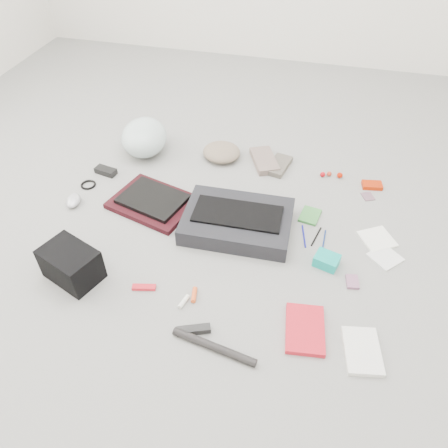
% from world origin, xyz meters
% --- Properties ---
extents(ground_plane, '(4.00, 4.00, 0.00)m').
position_xyz_m(ground_plane, '(0.00, 0.00, 0.00)').
color(ground_plane, gray).
extents(messenger_bag, '(0.50, 0.36, 0.08)m').
position_xyz_m(messenger_bag, '(0.05, 0.04, 0.04)').
color(messenger_bag, black).
rests_on(messenger_bag, ground_plane).
extents(bag_flap, '(0.40, 0.19, 0.01)m').
position_xyz_m(bag_flap, '(0.05, 0.04, 0.09)').
color(bag_flap, black).
rests_on(bag_flap, messenger_bag).
extents(laptop_sleeve, '(0.45, 0.38, 0.03)m').
position_xyz_m(laptop_sleeve, '(-0.38, 0.10, 0.01)').
color(laptop_sleeve, black).
rests_on(laptop_sleeve, ground_plane).
extents(laptop, '(0.35, 0.29, 0.02)m').
position_xyz_m(laptop, '(-0.38, 0.10, 0.04)').
color(laptop, black).
rests_on(laptop, laptop_sleeve).
extents(bike_helmet, '(0.32, 0.36, 0.19)m').
position_xyz_m(bike_helmet, '(-0.59, 0.53, 0.09)').
color(bike_helmet, silver).
rests_on(bike_helmet, ground_plane).
extents(beanie, '(0.26, 0.25, 0.07)m').
position_xyz_m(beanie, '(-0.16, 0.58, 0.04)').
color(beanie, gray).
rests_on(beanie, ground_plane).
extents(mitten_left, '(0.20, 0.26, 0.03)m').
position_xyz_m(mitten_left, '(0.08, 0.58, 0.02)').
color(mitten_left, gray).
rests_on(mitten_left, ground_plane).
extents(mitten_right, '(0.13, 0.20, 0.03)m').
position_xyz_m(mitten_right, '(0.17, 0.56, 0.01)').
color(mitten_right, '#5F594E').
rests_on(mitten_right, ground_plane).
extents(power_brick, '(0.12, 0.07, 0.03)m').
position_xyz_m(power_brick, '(-0.72, 0.28, 0.02)').
color(power_brick, black).
rests_on(power_brick, ground_plane).
extents(cable_coil, '(0.09, 0.09, 0.01)m').
position_xyz_m(cable_coil, '(-0.76, 0.16, 0.01)').
color(cable_coil, black).
rests_on(cable_coil, ground_plane).
extents(mouse, '(0.09, 0.12, 0.04)m').
position_xyz_m(mouse, '(-0.77, 0.01, 0.02)').
color(mouse, '#B6B5BC').
rests_on(mouse, ground_plane).
extents(camera_bag, '(0.26, 0.23, 0.14)m').
position_xyz_m(camera_bag, '(-0.54, -0.40, 0.07)').
color(camera_bag, black).
rests_on(camera_bag, ground_plane).
extents(multitool, '(0.10, 0.05, 0.01)m').
position_xyz_m(multitool, '(-0.23, -0.40, 0.01)').
color(multitool, red).
rests_on(multitool, ground_plane).
extents(toiletry_tube_white, '(0.03, 0.07, 0.02)m').
position_xyz_m(toiletry_tube_white, '(-0.05, -0.43, 0.01)').
color(toiletry_tube_white, white).
rests_on(toiletry_tube_white, ground_plane).
extents(toiletry_tube_orange, '(0.03, 0.07, 0.02)m').
position_xyz_m(toiletry_tube_orange, '(-0.02, -0.39, 0.01)').
color(toiletry_tube_orange, '#EA5421').
rests_on(toiletry_tube_orange, ground_plane).
extents(u_lock, '(0.13, 0.08, 0.03)m').
position_xyz_m(u_lock, '(0.02, -0.54, 0.01)').
color(u_lock, black).
rests_on(u_lock, ground_plane).
extents(bike_pump, '(0.32, 0.09, 0.03)m').
position_xyz_m(bike_pump, '(0.11, -0.59, 0.01)').
color(bike_pump, black).
rests_on(bike_pump, ground_plane).
extents(book_red, '(0.17, 0.23, 0.02)m').
position_xyz_m(book_red, '(0.42, -0.44, 0.01)').
color(book_red, red).
rests_on(book_red, ground_plane).
extents(book_white, '(0.16, 0.21, 0.02)m').
position_xyz_m(book_white, '(0.63, -0.48, 0.01)').
color(book_white, white).
rests_on(book_white, ground_plane).
extents(notepad, '(0.11, 0.13, 0.01)m').
position_xyz_m(notepad, '(0.37, 0.20, 0.01)').
color(notepad, '#398039').
rests_on(notepad, ground_plane).
extents(pen_blue, '(0.04, 0.14, 0.01)m').
position_xyz_m(pen_blue, '(0.36, 0.06, 0.00)').
color(pen_blue, '#12158F').
rests_on(pen_blue, ground_plane).
extents(pen_black, '(0.04, 0.13, 0.01)m').
position_xyz_m(pen_black, '(0.41, 0.07, 0.00)').
color(pen_black, black).
rests_on(pen_black, ground_plane).
extents(pen_navy, '(0.01, 0.12, 0.01)m').
position_xyz_m(pen_navy, '(0.45, 0.06, 0.00)').
color(pen_navy, navy).
rests_on(pen_navy, ground_plane).
extents(accordion_wallet, '(0.12, 0.10, 0.05)m').
position_xyz_m(accordion_wallet, '(0.47, -0.09, 0.02)').
color(accordion_wallet, '#0DB4A5').
rests_on(accordion_wallet, ground_plane).
extents(card_deck, '(0.06, 0.08, 0.01)m').
position_xyz_m(card_deck, '(0.58, -0.16, 0.01)').
color(card_deck, '#9D6386').
rests_on(card_deck, ground_plane).
extents(napkin_top, '(0.19, 0.19, 0.01)m').
position_xyz_m(napkin_top, '(0.68, 0.12, 0.00)').
color(napkin_top, white).
rests_on(napkin_top, ground_plane).
extents(napkin_bottom, '(0.16, 0.16, 0.01)m').
position_xyz_m(napkin_bottom, '(0.72, 0.02, 0.00)').
color(napkin_bottom, silver).
rests_on(napkin_bottom, ground_plane).
extents(lollipop_a, '(0.04, 0.04, 0.03)m').
position_xyz_m(lollipop_a, '(0.40, 0.54, 0.01)').
color(lollipop_a, '#B5060F').
rests_on(lollipop_a, ground_plane).
extents(lollipop_b, '(0.03, 0.03, 0.03)m').
position_xyz_m(lollipop_b, '(0.43, 0.55, 0.01)').
color(lollipop_b, '#A42E1B').
rests_on(lollipop_b, ground_plane).
extents(lollipop_c, '(0.03, 0.03, 0.03)m').
position_xyz_m(lollipop_c, '(0.49, 0.55, 0.01)').
color(lollipop_c, '#B61600').
rests_on(lollipop_c, ground_plane).
extents(altoids_tin, '(0.11, 0.08, 0.02)m').
position_xyz_m(altoids_tin, '(0.66, 0.51, 0.01)').
color(altoids_tin, '#B92504').
rests_on(altoids_tin, ground_plane).
extents(stamp_sheet, '(0.07, 0.08, 0.00)m').
position_xyz_m(stamp_sheet, '(0.64, 0.42, 0.00)').
color(stamp_sheet, '#7B5667').
rests_on(stamp_sheet, ground_plane).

